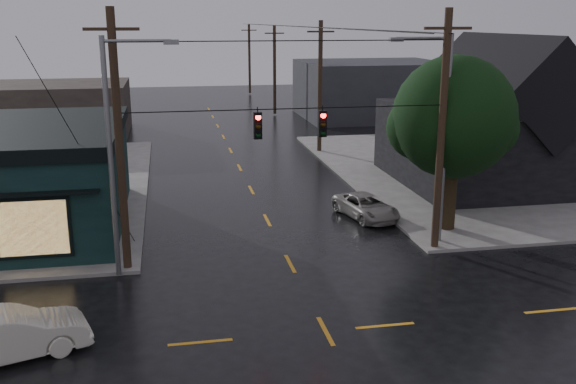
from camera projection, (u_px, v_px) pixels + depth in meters
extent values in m
plane|color=black|center=(326.00, 331.00, 20.59)|extent=(160.00, 160.00, 0.00)
cube|color=slate|center=(542.00, 167.00, 43.16)|extent=(28.00, 28.00, 0.15)
cube|color=black|center=(498.00, 144.00, 38.81)|extent=(12.00, 11.00, 4.50)
cylinder|color=black|center=(449.00, 187.00, 29.81)|extent=(0.70, 0.70, 4.02)
sphere|color=black|center=(454.00, 117.00, 28.96)|extent=(5.59, 5.59, 5.59)
cylinder|color=black|center=(288.00, 109.00, 25.12)|extent=(13.00, 0.04, 0.04)
cube|color=#2F2622|center=(57.00, 109.00, 55.44)|extent=(12.00, 10.00, 4.40)
cube|color=#2A2B30|center=(371.00, 89.00, 65.44)|extent=(14.00, 12.00, 5.60)
imported|color=silver|center=(9.00, 335.00, 18.78)|extent=(4.79, 2.95, 1.49)
imported|color=gray|center=(366.00, 206.00, 32.27)|extent=(2.88, 4.54, 1.17)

